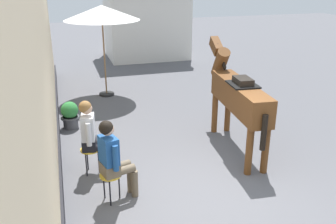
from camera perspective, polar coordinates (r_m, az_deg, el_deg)
name	(u,v)px	position (r m, az deg, el deg)	size (l,w,h in m)	color
ground_plane	(163,126)	(8.87, -0.83, -2.09)	(40.00, 40.00, 0.00)	#56565B
pub_facade_wall	(42,92)	(6.66, -18.82, 2.92)	(0.34, 14.00, 3.40)	#CCB793
distant_cottage	(146,14)	(15.82, -3.41, 14.85)	(3.40, 2.60, 3.50)	silver
seated_visitor_near	(113,156)	(5.84, -8.43, -6.76)	(0.61, 0.48, 1.39)	gold
seated_visitor_far	(92,134)	(6.69, -11.55, -3.26)	(0.61, 0.48, 1.39)	gold
saddled_horse_center	(237,94)	(7.52, 10.57, 2.67)	(0.63, 3.00, 2.06)	brown
flower_planter_farthest	(70,114)	(8.92, -14.81, -0.36)	(0.43, 0.43, 0.64)	#4C4C51
cafe_parasol	(102,13)	(10.70, -10.13, 14.69)	(2.10, 2.10, 2.58)	black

